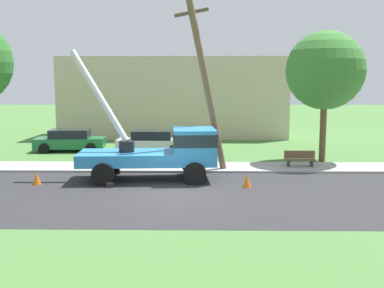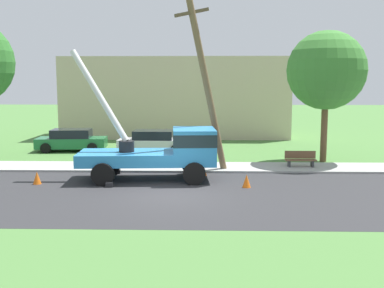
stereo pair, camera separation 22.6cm
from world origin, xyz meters
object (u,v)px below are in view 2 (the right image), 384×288
park_bench (300,160)px  traffic_cone_behind (37,178)px  utility_truck (166,149)px  parked_sedan_silver (153,142)px  traffic_cone_ahead (247,181)px  parked_sedan_green (72,140)px  leaning_utility_pole (206,81)px  roadside_tree_near (326,71)px  traffic_cone_curbside (203,170)px

park_bench → traffic_cone_behind: bearing=-161.8°
utility_truck → parked_sedan_silver: bearing=100.3°
traffic_cone_ahead → parked_sedan_green: size_ratio=0.12×
leaning_utility_pole → traffic_cone_ahead: size_ratio=15.76×
roadside_tree_near → traffic_cone_behind: bearing=-156.2°
parked_sedan_green → roadside_tree_near: (15.34, -3.56, 4.37)m
traffic_cone_behind → traffic_cone_curbside: bearing=15.7°
utility_truck → leaning_utility_pole: leaning_utility_pole is taller
utility_truck → parked_sedan_green: utility_truck is taller
parked_sedan_silver → roadside_tree_near: size_ratio=0.61×
leaning_utility_pole → park_bench: bearing=13.2°
leaning_utility_pole → parked_sedan_silver: 8.05m
traffic_cone_behind → utility_truck: bearing=11.8°
leaning_utility_pole → traffic_cone_ahead: 5.66m
utility_truck → traffic_cone_ahead: (3.58, -1.57, -1.13)m
traffic_cone_ahead → parked_sedan_silver: (-5.04, 9.58, 0.43)m
utility_truck → leaning_utility_pole: (1.83, 1.73, 3.12)m
parked_sedan_silver → leaning_utility_pole: bearing=-62.4°
traffic_cone_curbside → parked_sedan_green: 11.54m
roadside_tree_near → traffic_cone_ahead: bearing=-126.6°
leaning_utility_pole → traffic_cone_ahead: leaning_utility_pole is taller
traffic_cone_ahead → traffic_cone_behind: (-9.17, 0.40, 0.00)m
utility_truck → roadside_tree_near: roadside_tree_near is taller
parked_sedan_green → roadside_tree_near: roadside_tree_near is taller
leaning_utility_pole → parked_sedan_green: bearing=141.7°
park_bench → traffic_cone_ahead: bearing=-125.6°
traffic_cone_behind → leaning_utility_pole: bearing=21.3°
traffic_cone_behind → parked_sedan_green: 9.85m
traffic_cone_behind → park_bench: park_bench is taller
utility_truck → parked_sedan_green: size_ratio=1.53×
parked_sedan_green → roadside_tree_near: bearing=-13.1°
traffic_cone_curbside → park_bench: 5.44m
traffic_cone_curbside → utility_truck: bearing=-152.8°
utility_truck → traffic_cone_behind: (-5.59, -1.17, -1.13)m
parked_sedan_silver → park_bench: size_ratio=2.76×
park_bench → roadside_tree_near: size_ratio=0.22×
traffic_cone_behind → parked_sedan_silver: bearing=65.8°
traffic_cone_ahead → traffic_cone_curbside: bearing=127.2°
parked_sedan_green → leaning_utility_pole: bearing=-38.3°
traffic_cone_curbside → parked_sedan_silver: 7.82m
traffic_cone_curbside → parked_sedan_silver: bearing=114.0°
parked_sedan_green → park_bench: parked_sedan_green is taller
park_bench → roadside_tree_near: (1.71, 2.14, 4.62)m
leaning_utility_pole → traffic_cone_curbside: 4.34m
traffic_cone_curbside → parked_sedan_green: bearing=138.0°
traffic_cone_behind → parked_sedan_silver: 10.07m
traffic_cone_behind → parked_sedan_green: (-1.26, 9.76, 0.43)m
park_bench → roadside_tree_near: roadside_tree_near is taller
park_bench → roadside_tree_near: bearing=51.3°
park_bench → traffic_cone_curbside: bearing=-158.3°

